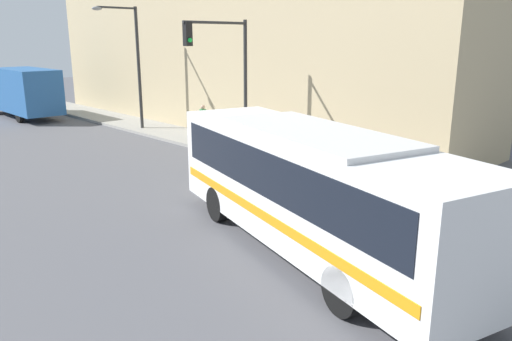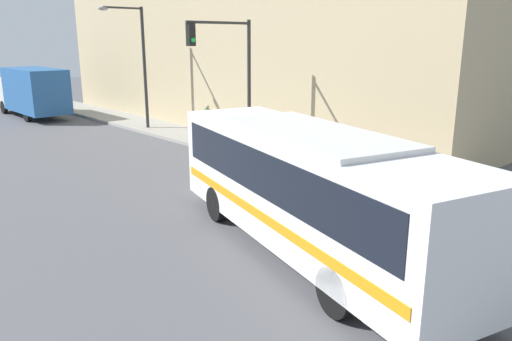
# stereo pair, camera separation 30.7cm
# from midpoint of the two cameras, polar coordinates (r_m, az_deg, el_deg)

# --- Properties ---
(ground_plane) EXTENTS (120.00, 120.00, 0.00)m
(ground_plane) POSITION_cam_midpoint_polar(r_m,az_deg,el_deg) (12.78, 9.54, -9.41)
(ground_plane) COLOR #515156
(sidewalk) EXTENTS (2.76, 70.00, 0.16)m
(sidewalk) POSITION_cam_midpoint_polar(r_m,az_deg,el_deg) (31.35, -13.75, 5.11)
(sidewalk) COLOR gray
(sidewalk) RESTS_ON ground_plane
(building_facade) EXTENTS (6.00, 30.65, 9.33)m
(building_facade) POSITION_cam_midpoint_polar(r_m,az_deg,el_deg) (30.42, -3.33, 13.91)
(building_facade) COLOR tan
(building_facade) RESTS_ON ground_plane
(city_bus) EXTENTS (5.07, 10.37, 3.13)m
(city_bus) POSITION_cam_midpoint_polar(r_m,az_deg,el_deg) (12.20, 5.59, -1.38)
(city_bus) COLOR white
(city_bus) RESTS_ON ground_plane
(delivery_truck) EXTENTS (2.43, 8.11, 3.25)m
(delivery_truck) POSITION_cam_midpoint_polar(r_m,az_deg,el_deg) (37.07, -25.29, 8.20)
(delivery_truck) COLOR #265999
(delivery_truck) RESTS_ON ground_plane
(fire_hydrant) EXTENTS (0.21, 0.29, 0.69)m
(fire_hydrant) POSITION_cam_midpoint_polar(r_m,az_deg,el_deg) (18.69, 9.53, 0.12)
(fire_hydrant) COLOR red
(fire_hydrant) RESTS_ON sidewalk
(traffic_light_pole) EXTENTS (3.28, 0.35, 5.79)m
(traffic_light_pole) POSITION_cam_midpoint_polar(r_m,az_deg,el_deg) (21.27, -3.81, 11.91)
(traffic_light_pole) COLOR #2D2D2D
(traffic_light_pole) RESTS_ON sidewalk
(street_lamp) EXTENTS (2.61, 0.28, 6.69)m
(street_lamp) POSITION_cam_midpoint_polar(r_m,az_deg,el_deg) (29.16, -14.25, 12.47)
(street_lamp) COLOR #2D2D2D
(street_lamp) RESTS_ON sidewalk
(pedestrian_near_corner) EXTENTS (0.34, 0.34, 1.78)m
(pedestrian_near_corner) POSITION_cam_midpoint_polar(r_m,az_deg,el_deg) (25.59, -6.41, 5.54)
(pedestrian_near_corner) COLOR #23283D
(pedestrian_near_corner) RESTS_ON sidewalk
(pedestrian_mid_block) EXTENTS (0.34, 0.34, 1.78)m
(pedestrian_mid_block) POSITION_cam_midpoint_polar(r_m,az_deg,el_deg) (22.97, 1.29, 4.54)
(pedestrian_mid_block) COLOR #47382D
(pedestrian_mid_block) RESTS_ON sidewalk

